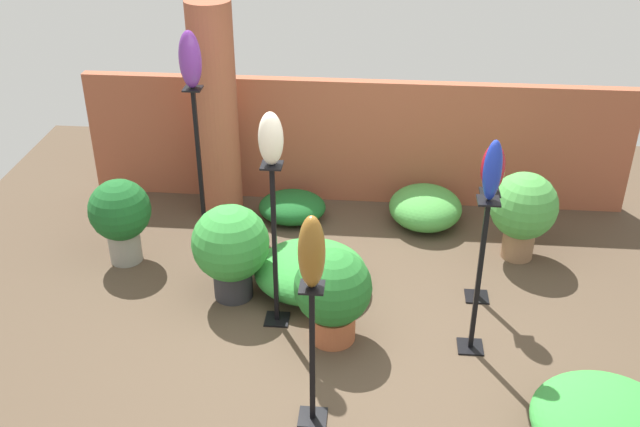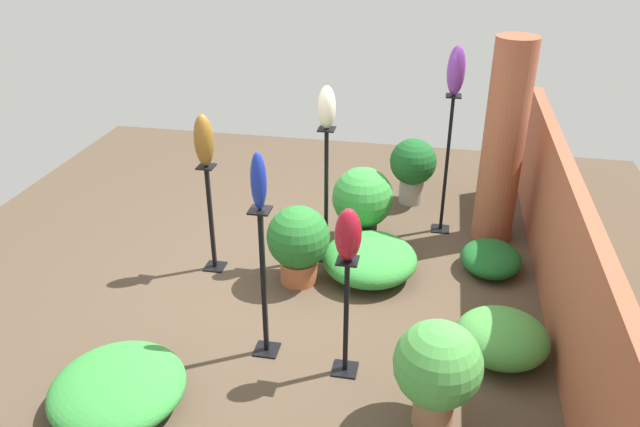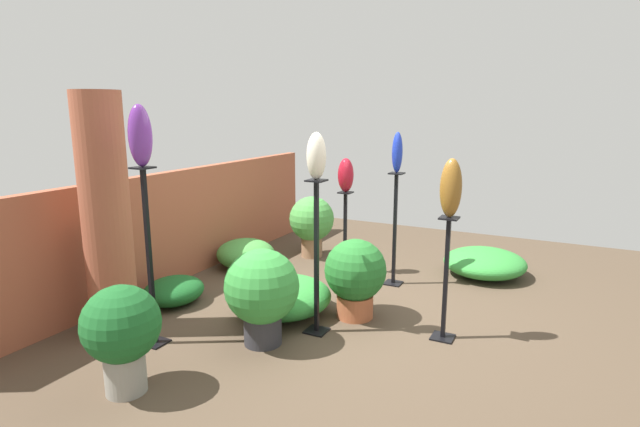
{
  "view_description": "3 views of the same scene",
  "coord_description": "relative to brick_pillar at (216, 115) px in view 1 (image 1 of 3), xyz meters",
  "views": [
    {
      "loc": [
        0.27,
        -4.77,
        3.84
      ],
      "look_at": [
        -0.17,
        0.14,
        1.04
      ],
      "focal_mm": 42.0,
      "sensor_mm": 36.0,
      "label": 1
    },
    {
      "loc": [
        5.02,
        1.17,
        3.42
      ],
      "look_at": [
        -0.05,
        0.18,
        0.77
      ],
      "focal_mm": 35.0,
      "sensor_mm": 36.0,
      "label": 2
    },
    {
      "loc": [
        -4.38,
        -1.85,
        2.05
      ],
      "look_at": [
        -0.17,
        0.3,
        1.05
      ],
      "focal_mm": 28.0,
      "sensor_mm": 36.0,
      "label": 3
    }
  ],
  "objects": [
    {
      "name": "pedestal_ivory",
      "position": [
        0.81,
        -1.72,
        -0.44
      ],
      "size": [
        0.2,
        0.2,
        1.44
      ],
      "color": "black",
      "rests_on": "ground"
    },
    {
      "name": "potted_plant_mid_right",
      "position": [
        0.39,
        -1.41,
        -0.61
      ],
      "size": [
        0.66,
        0.66,
        0.86
      ],
      "color": "#2D2D33",
      "rests_on": "ground"
    },
    {
      "name": "pedestal_violet",
      "position": [
        -0.05,
        -0.55,
        -0.37
      ],
      "size": [
        0.2,
        0.2,
        1.58
      ],
      "color": "black",
      "rests_on": "ground"
    },
    {
      "name": "foliage_bed_east",
      "position": [
        1.04,
        -1.24,
        -0.92
      ],
      "size": [
        0.99,
        0.94,
        0.36
      ],
      "primitive_type": "ellipsoid",
      "color": "#338C38",
      "rests_on": "ground"
    },
    {
      "name": "foliage_bed_rear",
      "position": [
        3.19,
        -2.85,
        -0.94
      ],
      "size": [
        1.02,
        1.0,
        0.33
      ],
      "primitive_type": "ellipsoid",
      "color": "#338C38",
      "rests_on": "ground"
    },
    {
      "name": "ground_plane",
      "position": [
        1.34,
        -1.88,
        -1.1
      ],
      "size": [
        8.0,
        8.0,
        0.0
      ],
      "primitive_type": "plane",
      "color": "#4C3D2D"
    },
    {
      "name": "art_vase_cobalt",
      "position": [
        2.38,
        -1.94,
        0.46
      ],
      "size": [
        0.13,
        0.12,
        0.46
      ],
      "primitive_type": "ellipsoid",
      "color": "#192D9E",
      "rests_on": "pedestal_cobalt"
    },
    {
      "name": "art_vase_ivory",
      "position": [
        0.81,
        -1.72,
        0.54
      ],
      "size": [
        0.19,
        0.17,
        0.41
      ],
      "primitive_type": "ellipsoid",
      "color": "beige",
      "rests_on": "pedestal_ivory"
    },
    {
      "name": "potted_plant_walkway_edge",
      "position": [
        1.29,
        -1.91,
        -0.66
      ],
      "size": [
        0.61,
        0.61,
        0.8
      ],
      "color": "#B25B38",
      "rests_on": "ground"
    },
    {
      "name": "foliage_bed_center",
      "position": [
        2.08,
        -0.02,
        -0.91
      ],
      "size": [
        0.73,
        0.77,
        0.38
      ],
      "primitive_type": "ellipsoid",
      "color": "#479942",
      "rests_on": "ground"
    },
    {
      "name": "foliage_bed_west",
      "position": [
        0.73,
        -0.04,
        -0.96
      ],
      "size": [
        0.68,
        0.6,
        0.28
      ],
      "primitive_type": "ellipsoid",
      "color": "#195923",
      "rests_on": "ground"
    },
    {
      "name": "art_vase_bronze",
      "position": [
        1.21,
        -2.81,
        0.28
      ],
      "size": [
        0.17,
        0.19,
        0.51
      ],
      "primitive_type": "ellipsoid",
      "color": "brown",
      "rests_on": "pedestal_bronze"
    },
    {
      "name": "brick_pillar",
      "position": [
        0.0,
        0.0,
        0.0
      ],
      "size": [
        0.43,
        0.43,
        2.21
      ],
      "primitive_type": "cylinder",
      "color": "#9E5138",
      "rests_on": "ground"
    },
    {
      "name": "art_vase_ruby",
      "position": [
        2.49,
        -1.25,
        0.15
      ],
      "size": [
        0.19,
        0.2,
        0.42
      ],
      "primitive_type": "ellipsoid",
      "color": "maroon",
      "rests_on": "pedestal_ruby"
    },
    {
      "name": "pedestal_cobalt",
      "position": [
        2.38,
        -1.94,
        -0.49
      ],
      "size": [
        0.2,
        0.2,
        1.33
      ],
      "color": "black",
      "rests_on": "ground"
    },
    {
      "name": "art_vase_violet",
      "position": [
        -0.05,
        -0.55,
        0.73
      ],
      "size": [
        0.2,
        0.19,
        0.51
      ],
      "primitive_type": "ellipsoid",
      "color": "#6B2D8C",
      "rests_on": "pedestal_violet"
    },
    {
      "name": "pedestal_bronze",
      "position": [
        1.21,
        -2.81,
        -0.59
      ],
      "size": [
        0.2,
        0.2,
        1.13
      ],
      "color": "black",
      "rests_on": "ground"
    },
    {
      "name": "potted_plant_near_pillar",
      "position": [
        2.93,
        -0.55,
        -0.6
      ],
      "size": [
        0.62,
        0.62,
        0.85
      ],
      "color": "#936B4C",
      "rests_on": "ground"
    },
    {
      "name": "brick_wall_back",
      "position": [
        1.34,
        0.46,
        -0.44
      ],
      "size": [
        5.6,
        0.12,
        1.33
      ],
      "primitive_type": "cube",
      "color": "#9E5138",
      "rests_on": "ground"
    },
    {
      "name": "pedestal_ruby",
      "position": [
        2.49,
        -1.25,
        -0.63
      ],
      "size": [
        0.2,
        0.2,
        1.04
      ],
      "color": "black",
      "rests_on": "ground"
    },
    {
      "name": "potted_plant_back_center",
      "position": [
        -0.72,
        -0.94,
        -0.62
      ],
      "size": [
        0.57,
        0.57,
        0.82
      ],
      "color": "gray",
      "rests_on": "ground"
    }
  ]
}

